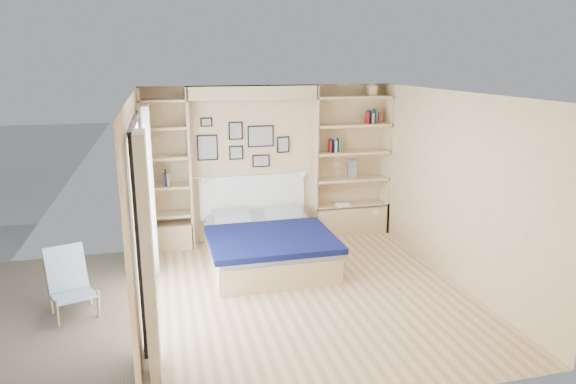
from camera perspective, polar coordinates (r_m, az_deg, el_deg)
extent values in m
plane|color=#DFBB86|center=(6.68, 2.18, -11.10)|extent=(4.50, 4.50, 0.00)
plane|color=beige|center=(8.37, -2.04, 3.23)|extent=(4.00, 0.00, 4.00)
plane|color=beige|center=(4.25, 10.92, -8.44)|extent=(4.00, 0.00, 4.00)
plane|color=beige|center=(6.01, -16.34, -1.89)|extent=(0.00, 4.50, 4.50)
plane|color=beige|center=(7.06, 18.07, 0.37)|extent=(0.00, 4.50, 4.50)
plane|color=white|center=(6.04, 2.41, 10.83)|extent=(4.50, 4.50, 0.00)
cube|color=tan|center=(8.03, -10.89, 2.49)|extent=(0.04, 0.35, 2.50)
cube|color=tan|center=(8.38, 2.91, 3.23)|extent=(0.04, 0.35, 2.50)
cube|color=tan|center=(7.99, -3.99, 10.99)|extent=(2.00, 0.35, 0.20)
cube|color=tan|center=(8.83, 10.89, 3.57)|extent=(0.04, 0.35, 2.50)
cube|color=tan|center=(8.03, -15.74, 2.20)|extent=(0.04, 0.35, 2.50)
cube|color=tan|center=(8.83, 6.87, -2.97)|extent=(1.30, 0.35, 0.50)
cube|color=tan|center=(8.30, -12.96, -4.75)|extent=(0.70, 0.35, 0.40)
cube|color=black|center=(5.82, -16.73, 7.43)|extent=(0.04, 2.08, 0.06)
cube|color=black|center=(6.45, -15.28, -12.32)|extent=(0.04, 2.08, 0.06)
cube|color=black|center=(5.09, -16.24, -6.65)|extent=(0.04, 0.06, 2.20)
cube|color=black|center=(7.04, -15.75, -0.76)|extent=(0.04, 0.06, 2.20)
cube|color=silver|center=(6.05, -16.06, -3.06)|extent=(0.01, 2.00, 2.20)
cube|color=white|center=(4.81, -15.30, -7.21)|extent=(0.10, 0.45, 2.30)
cube|color=white|center=(7.29, -15.03, 0.23)|extent=(0.10, 0.45, 2.30)
cube|color=tan|center=(8.76, 6.92, -1.41)|extent=(1.30, 0.35, 0.04)
cube|color=tan|center=(8.65, 7.01, 1.46)|extent=(1.30, 0.35, 0.04)
cube|color=tan|center=(8.56, 7.10, 4.40)|extent=(1.30, 0.35, 0.04)
cube|color=tan|center=(8.49, 7.19, 7.39)|extent=(1.30, 0.35, 0.04)
cube|color=tan|center=(8.45, 7.29, 10.42)|extent=(1.30, 0.35, 0.04)
cube|color=tan|center=(8.20, -13.10, -2.44)|extent=(0.70, 0.35, 0.04)
cube|color=tan|center=(8.08, -13.28, 0.61)|extent=(0.70, 0.35, 0.04)
cube|color=tan|center=(7.99, -13.47, 3.75)|extent=(0.70, 0.35, 0.04)
cube|color=tan|center=(7.92, -13.66, 6.95)|extent=(0.70, 0.35, 0.04)
cube|color=tan|center=(7.88, -13.83, 9.83)|extent=(0.70, 0.35, 0.04)
cube|color=tan|center=(7.55, -2.38, -6.52)|extent=(1.63, 2.04, 0.36)
cube|color=#B2B9C2|center=(7.47, -2.40, -4.89)|extent=(1.59, 2.00, 0.10)
cube|color=#0B103F|center=(7.13, -1.83, -5.26)|extent=(1.73, 1.43, 0.08)
cube|color=#B2B9C2|center=(8.05, -6.30, -2.71)|extent=(0.56, 0.41, 0.12)
cube|color=#B2B9C2|center=(8.19, -0.63, -2.31)|extent=(0.56, 0.41, 0.12)
cube|color=white|center=(8.41, -3.94, -0.46)|extent=(1.73, 0.04, 0.70)
cube|color=black|center=(8.15, -8.94, 4.89)|extent=(0.32, 0.02, 0.40)
cube|color=gray|center=(8.14, -8.94, 4.88)|extent=(0.28, 0.01, 0.36)
cube|color=black|center=(8.16, -5.84, 6.79)|extent=(0.22, 0.02, 0.28)
cube|color=gray|center=(8.15, -5.83, 6.78)|extent=(0.18, 0.01, 0.24)
cube|color=black|center=(8.21, -5.78, 4.37)|extent=(0.22, 0.02, 0.22)
cube|color=gray|center=(8.20, -5.77, 4.35)|extent=(0.18, 0.01, 0.18)
cube|color=black|center=(8.24, -3.06, 6.21)|extent=(0.42, 0.02, 0.34)
cube|color=gray|center=(8.23, -3.04, 6.20)|extent=(0.38, 0.01, 0.30)
cube|color=black|center=(8.31, -3.02, 3.48)|extent=(0.28, 0.02, 0.20)
cube|color=gray|center=(8.30, -3.01, 3.47)|extent=(0.24, 0.01, 0.16)
cube|color=black|center=(8.34, -0.54, 5.29)|extent=(0.20, 0.02, 0.26)
cube|color=gray|center=(8.33, -0.52, 5.28)|extent=(0.16, 0.01, 0.22)
cube|color=black|center=(8.09, -9.05, 7.69)|extent=(0.18, 0.02, 0.14)
cube|color=gray|center=(8.08, -9.05, 7.68)|extent=(0.14, 0.01, 0.10)
cylinder|color=silver|center=(8.00, -9.81, 1.53)|extent=(0.20, 0.02, 0.02)
cone|color=white|center=(8.01, -9.09, 1.44)|extent=(0.13, 0.12, 0.15)
cylinder|color=silver|center=(8.29, 2.12, 2.20)|extent=(0.20, 0.02, 0.02)
cone|color=white|center=(8.27, 1.45, 2.03)|extent=(0.13, 0.12, 0.15)
cube|color=#A51E1E|center=(8.40, 4.71, 5.10)|extent=(0.02, 0.15, 0.20)
cube|color=navy|center=(8.41, 4.93, 5.17)|extent=(0.03, 0.15, 0.22)
cube|color=black|center=(8.41, 4.82, 5.14)|extent=(0.03, 0.15, 0.21)
cube|color=#BFB28C|center=(8.43, 5.21, 5.10)|extent=(0.04, 0.15, 0.19)
cube|color=#265D51|center=(8.45, 5.66, 5.21)|extent=(0.03, 0.15, 0.22)
cube|color=#AA1C17|center=(8.57, 8.79, 8.16)|extent=(0.02, 0.15, 0.19)
cube|color=navy|center=(8.58, 9.05, 8.27)|extent=(0.03, 0.15, 0.22)
cube|color=black|center=(8.57, 8.95, 8.22)|extent=(0.03, 0.15, 0.20)
cube|color=tan|center=(8.60, 9.27, 8.10)|extent=(0.04, 0.15, 0.17)
cube|color=#26593F|center=(8.62, 9.67, 8.33)|extent=(0.03, 0.15, 0.24)
cube|color=#A51E1E|center=(8.64, 9.96, 8.18)|extent=(0.03, 0.15, 0.19)
cube|color=navy|center=(8.05, -13.58, 1.35)|extent=(0.02, 0.15, 0.18)
cube|color=black|center=(8.04, -13.44, 1.56)|extent=(0.03, 0.15, 0.24)
cube|color=#BFB28C|center=(8.05, -13.19, 1.44)|extent=(0.03, 0.15, 0.20)
cube|color=tan|center=(8.55, 9.28, 11.03)|extent=(0.13, 0.13, 0.15)
cone|color=tan|center=(8.55, 9.31, 11.80)|extent=(0.20, 0.20, 0.08)
cube|color=slate|center=(8.61, 7.14, 2.56)|extent=(0.12, 0.12, 0.30)
cube|color=white|center=(8.65, 6.12, -1.35)|extent=(0.22, 0.16, 0.03)
cylinder|color=tan|center=(6.27, -24.24, -12.28)|extent=(0.07, 0.13, 0.39)
cylinder|color=tan|center=(6.33, -20.32, -11.62)|extent=(0.07, 0.13, 0.39)
cylinder|color=tan|center=(6.72, -25.06, -9.63)|extent=(0.13, 0.31, 0.64)
cylinder|color=tan|center=(6.77, -21.42, -9.06)|extent=(0.13, 0.31, 0.64)
cube|color=#3D6AB9|center=(6.44, -22.67, -10.62)|extent=(0.59, 0.65, 0.14)
cube|color=#3D6AB9|center=(6.70, -23.45, -7.72)|extent=(0.49, 0.34, 0.52)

